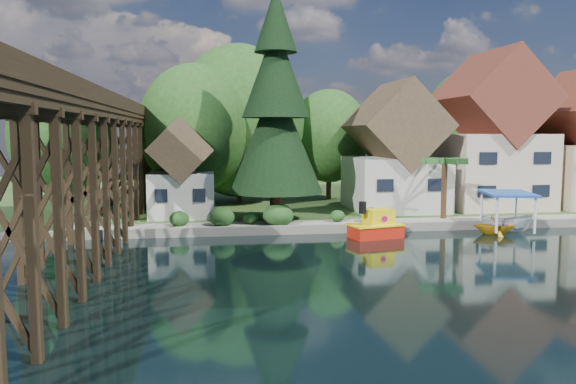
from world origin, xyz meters
The scene contains 16 objects.
ground centered at (0.00, 0.00, 0.00)m, with size 140.00×140.00×0.00m, color black.
bank centered at (0.00, 34.00, 0.25)m, with size 140.00×52.00×0.50m, color #2D4C1E.
seawall centered at (4.00, 8.00, 0.31)m, with size 60.00×0.40×0.62m, color slate.
promenade centered at (6.00, 9.30, 0.53)m, with size 50.00×2.60×0.06m, color gray.
trestle_bridge centered at (-16.00, 5.17, 5.35)m, with size 4.12×44.18×9.30m.
house_left centered at (7.00, 16.00, 5.14)m, with size 7.64×8.64×11.02m.
house_center centered at (16.00, 16.50, 6.42)m, with size 8.65×9.18×13.89m.
shed centered at (-11.00, 14.50, 3.83)m, with size 5.09×5.40×7.85m.
bg_trees centered at (1.00, 21.25, 7.29)m, with size 49.90×13.30×10.57m.
shrubs centered at (-4.60, 9.26, 1.23)m, with size 15.76×2.47×1.70m.
conifer centered at (-3.85, 11.38, 8.83)m, with size 7.02×7.02×17.29m.
palm_tree centered at (8.96, 10.08, 4.83)m, with size 3.79×3.79×4.96m.
tugboat centered at (2.32, 5.85, 0.77)m, with size 3.92×2.75×2.58m.
boat_white_a centered at (3.55, 6.97, 0.39)m, with size 2.68×3.75×0.78m, color white.
boat_canopy centered at (12.15, 6.47, 1.25)m, with size 4.03×5.09×2.90m.
boat_yellow centered at (10.90, 5.89, 0.75)m, with size 2.44×2.83×1.49m, color gold.
Camera 1 is at (-9.02, -30.49, 7.08)m, focal length 35.00 mm.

